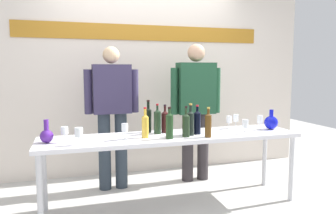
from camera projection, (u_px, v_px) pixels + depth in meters
name	position (u px, v px, depth m)	size (l,w,h in m)	color
ground_plane	(172.00, 205.00, 3.34)	(10.00, 10.00, 0.00)	#B6B3AD
back_wall	(144.00, 61.00, 4.36)	(4.64, 0.11, 3.00)	silver
display_table	(172.00, 141.00, 3.26)	(2.60, 0.59, 0.73)	white
decanter_blue_left	(47.00, 135.00, 2.90)	(0.12, 0.12, 0.21)	#4C2087
decanter_blue_right	(271.00, 122.00, 3.57)	(0.15, 0.15, 0.22)	#0F15BE
presenter_left	(112.00, 108.00, 3.72)	(0.62, 0.22, 1.64)	#2B3540
presenter_right	(196.00, 103.00, 4.01)	(0.65, 0.22, 1.69)	#2F2A2C
wine_bottle_0	(186.00, 124.00, 3.16)	(0.07, 0.07, 0.30)	#1D301B
wine_bottle_1	(169.00, 125.00, 3.07)	(0.07, 0.07, 0.30)	#1B3719
wine_bottle_2	(148.00, 119.00, 3.39)	(0.07, 0.07, 0.34)	black
wine_bottle_3	(165.00, 121.00, 3.37)	(0.07, 0.07, 0.29)	#371212
wine_bottle_4	(197.00, 121.00, 3.30)	(0.07, 0.07, 0.30)	black
wine_bottle_5	(145.00, 125.00, 3.12)	(0.07, 0.07, 0.30)	gold
wine_bottle_6	(157.00, 121.00, 3.31)	(0.07, 0.07, 0.31)	#1C311E
wine_bottle_7	(191.00, 122.00, 3.23)	(0.07, 0.07, 0.32)	black
wine_bottle_8	(208.00, 124.00, 3.14)	(0.06, 0.06, 0.29)	#513311
wine_glass_left_0	(79.00, 133.00, 2.81)	(0.07, 0.07, 0.16)	white
wine_glass_left_1	(125.00, 128.00, 3.02)	(0.06, 0.06, 0.15)	white
wine_glass_left_2	(65.00, 131.00, 2.91)	(0.06, 0.06, 0.15)	white
wine_glass_right_0	(245.00, 124.00, 3.30)	(0.06, 0.06, 0.15)	white
wine_glass_right_1	(236.00, 118.00, 3.66)	(0.06, 0.06, 0.15)	white
wine_glass_right_2	(260.00, 120.00, 3.50)	(0.06, 0.06, 0.17)	white
wine_glass_right_3	(229.00, 120.00, 3.57)	(0.06, 0.06, 0.15)	white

